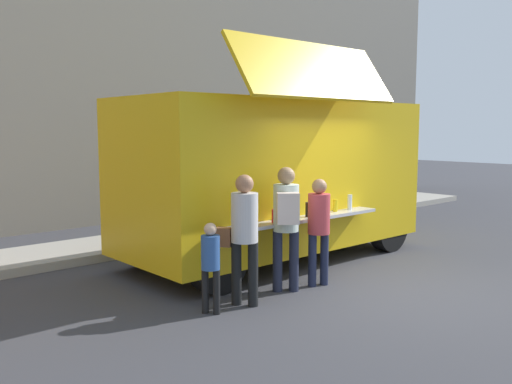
% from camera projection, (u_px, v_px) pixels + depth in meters
% --- Properties ---
extents(ground_plane, '(60.00, 60.00, 0.00)m').
position_uv_depth(ground_plane, '(395.00, 290.00, 7.97)').
color(ground_plane, '#38383D').
extents(food_truck_main, '(5.53, 2.96, 3.63)m').
position_uv_depth(food_truck_main, '(275.00, 174.00, 9.72)').
color(food_truck_main, gold).
rests_on(food_truck_main, ground).
extents(trash_bin, '(0.60, 0.60, 0.88)m').
position_uv_depth(trash_bin, '(329.00, 201.00, 14.38)').
color(trash_bin, '#2D6439').
rests_on(trash_bin, ground).
extents(customer_front_ordering, '(0.33, 0.32, 1.59)m').
position_uv_depth(customer_front_ordering, '(319.00, 222.00, 8.09)').
color(customer_front_ordering, '#1D223A').
rests_on(customer_front_ordering, ground).
extents(customer_mid_with_backpack, '(0.54, 0.57, 1.79)m').
position_uv_depth(customer_mid_with_backpack, '(286.00, 216.00, 7.75)').
color(customer_mid_with_backpack, '#1F2336').
rests_on(customer_mid_with_backpack, ground).
extents(customer_rear_waiting, '(0.44, 0.54, 1.73)m').
position_uv_depth(customer_rear_waiting, '(243.00, 228.00, 7.17)').
color(customer_rear_waiting, black).
rests_on(customer_rear_waiting, ground).
extents(child_near_queue, '(0.24, 0.24, 1.16)m').
position_uv_depth(child_near_queue, '(211.00, 260.00, 6.88)').
color(child_near_queue, black).
rests_on(child_near_queue, ground).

